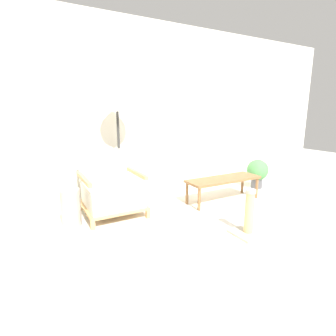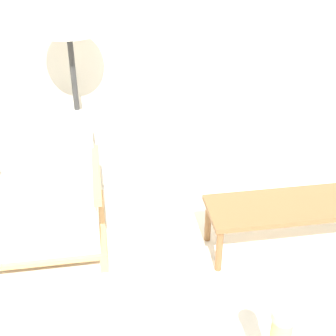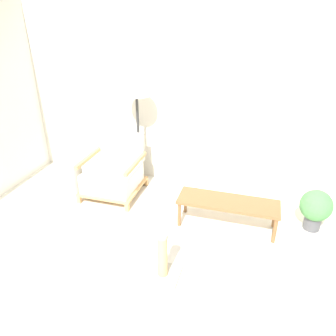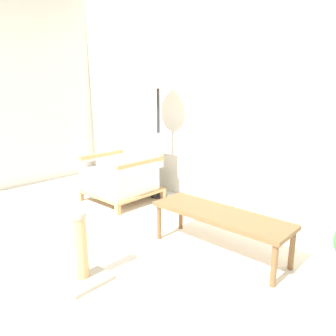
% 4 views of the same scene
% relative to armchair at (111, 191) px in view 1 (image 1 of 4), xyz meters
% --- Properties ---
extents(ground_plane, '(14.00, 14.00, 0.00)m').
position_rel_armchair_xyz_m(ground_plane, '(0.91, -1.61, -0.30)').
color(ground_plane, silver).
extents(wall_back, '(8.00, 0.06, 2.70)m').
position_rel_armchair_xyz_m(wall_back, '(0.91, 0.64, 1.05)').
color(wall_back, silver).
rests_on(wall_back, ground_plane).
extents(armchair, '(0.75, 0.77, 0.81)m').
position_rel_armchair_xyz_m(armchair, '(0.00, 0.00, 0.00)').
color(armchair, tan).
rests_on(armchair, ground_plane).
extents(floor_lamp, '(0.41, 0.41, 1.66)m').
position_rel_armchair_xyz_m(floor_lamp, '(0.25, 0.36, 1.14)').
color(floor_lamp, '#2D2D2D').
rests_on(floor_lamp, ground_plane).
extents(coffee_table, '(1.18, 0.39, 0.36)m').
position_rel_armchair_xyz_m(coffee_table, '(1.63, -0.34, 0.01)').
color(coffee_table, brown).
rests_on(coffee_table, ground_plane).
extents(vase, '(0.23, 0.23, 0.45)m').
position_rel_armchair_xyz_m(vase, '(-0.54, -0.15, -0.08)').
color(vase, '#9E998E').
rests_on(vase, ground_plane).
extents(potted_plant, '(0.37, 0.37, 0.51)m').
position_rel_armchair_xyz_m(potted_plant, '(2.62, -0.10, -0.01)').
color(potted_plant, '#4C4C51').
rests_on(potted_plant, ground_plane).
extents(scratching_post, '(0.33, 0.33, 0.52)m').
position_rel_armchair_xyz_m(scratching_post, '(1.13, -1.35, -0.13)').
color(scratching_post, '#B2A893').
rests_on(scratching_post, ground_plane).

